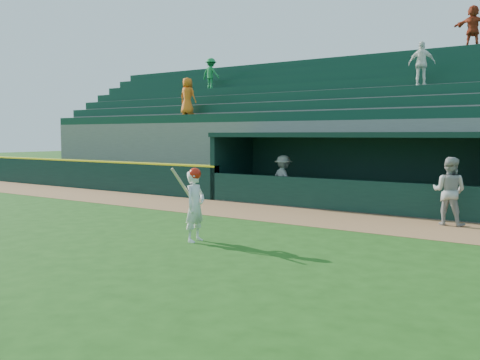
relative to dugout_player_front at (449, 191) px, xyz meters
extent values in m
plane|color=#1E4C13|center=(-3.82, -5.73, -0.90)|extent=(120.00, 120.00, 0.00)
cube|color=#99673D|center=(-3.82, -0.83, -0.90)|extent=(40.00, 3.00, 0.01)
cube|color=black|center=(-16.07, 0.82, -0.30)|extent=(15.50, 0.30, 1.20)
cube|color=yellow|center=(-16.07, 0.82, 0.33)|extent=(15.50, 0.32, 0.06)
imported|color=#9F9F9A|center=(0.00, 0.00, 0.00)|extent=(0.91, 0.72, 1.81)
imported|color=#A6A6A1|center=(-5.98, 1.59, -0.07)|extent=(1.23, 1.00, 1.66)
cube|color=slate|center=(-3.82, 1.97, -0.88)|extent=(9.00, 2.60, 0.04)
cube|color=black|center=(-8.42, 1.97, 0.25)|extent=(0.20, 2.60, 2.30)
cube|color=black|center=(-3.82, 3.27, 0.25)|extent=(9.40, 0.20, 2.30)
cube|color=black|center=(-3.82, 1.97, 1.48)|extent=(9.40, 2.80, 0.16)
cube|color=black|center=(-3.82, 0.75, -0.40)|extent=(9.00, 0.16, 1.00)
cube|color=brown|center=(-3.82, 2.77, -0.65)|extent=(8.40, 0.45, 0.10)
cube|color=slate|center=(-3.82, 3.79, 0.55)|extent=(34.00, 0.85, 2.91)
cube|color=#0F3828|center=(-3.82, 3.67, 2.19)|extent=(34.00, 0.60, 0.36)
cube|color=slate|center=(-3.82, 4.64, 0.78)|extent=(34.00, 0.85, 3.36)
cube|color=#0F3828|center=(-3.82, 4.52, 2.64)|extent=(34.00, 0.60, 0.36)
cube|color=slate|center=(-3.82, 5.49, 1.00)|extent=(34.00, 0.85, 3.81)
cube|color=#0F3828|center=(-3.82, 5.37, 3.09)|extent=(34.00, 0.60, 0.36)
cube|color=slate|center=(-3.82, 6.34, 1.23)|extent=(34.00, 0.85, 4.26)
cube|color=#0F3828|center=(-3.82, 6.22, 3.54)|extent=(34.00, 0.60, 0.36)
cube|color=slate|center=(-3.82, 7.19, 1.45)|extent=(34.00, 0.85, 4.71)
cube|color=#0F3828|center=(-3.82, 7.07, 3.99)|extent=(34.00, 0.60, 0.36)
cube|color=slate|center=(-3.82, 8.04, 1.68)|extent=(34.00, 0.85, 5.16)
cube|color=#0F3828|center=(-3.82, 7.92, 4.44)|extent=(34.00, 0.60, 0.36)
cube|color=slate|center=(-3.82, 8.89, 1.90)|extent=(34.00, 0.85, 5.61)
cube|color=#0F3828|center=(-3.82, 8.77, 4.89)|extent=(34.00, 0.60, 0.36)
cube|color=slate|center=(-3.82, 9.47, 1.90)|extent=(34.50, 0.30, 5.61)
imported|color=orange|center=(-12.17, 3.69, 3.19)|extent=(0.83, 0.57, 1.64)
imported|color=white|center=(-2.41, 5.39, 4.07)|extent=(1.00, 0.57, 1.60)
imported|color=#A03218|center=(-1.41, 8.79, 5.87)|extent=(1.53, 0.64, 1.60)
imported|color=#1B7D3B|center=(-12.85, 6.24, 4.46)|extent=(0.98, 0.58, 1.49)
imported|color=white|center=(-4.09, -5.49, -0.11)|extent=(0.42, 0.61, 1.59)
sphere|color=red|center=(-4.09, -5.49, 0.62)|extent=(0.27, 0.27, 0.27)
cylinder|color=tan|center=(-4.27, -5.71, 0.39)|extent=(0.32, 0.44, 0.76)
camera|label=1|loc=(3.51, -14.58, 1.48)|focal=40.00mm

